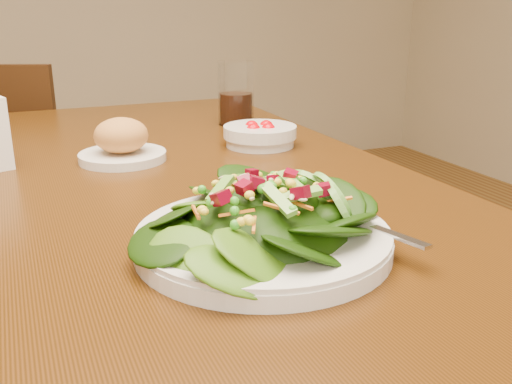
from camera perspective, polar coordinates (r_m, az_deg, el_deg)
dining_table at (r=0.98m, az=-12.22°, el=-4.25°), size 0.90×1.40×0.75m
chair_far at (r=1.95m, az=-22.82°, el=0.06°), size 0.52×0.52×0.86m
salad_plate at (r=0.65m, az=1.52°, el=-3.03°), size 0.30×0.29×0.08m
bread_plate at (r=1.04m, az=-13.28°, el=4.76°), size 0.15×0.15×0.08m
tomato_bowl at (r=1.13m, az=0.40°, el=5.72°), size 0.14×0.14×0.05m
drinking_glass at (r=1.33m, az=-2.03°, el=9.41°), size 0.08×0.08×0.14m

